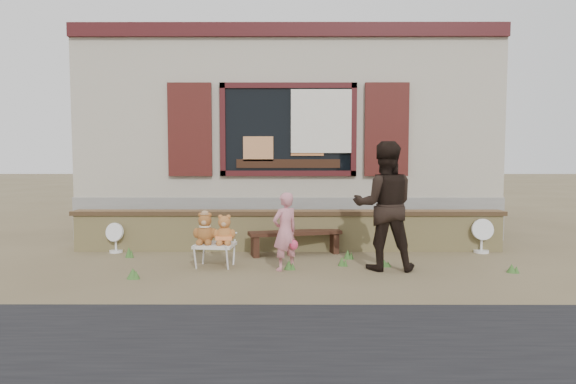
{
  "coord_description": "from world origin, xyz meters",
  "views": [
    {
      "loc": [
        0.02,
        -6.91,
        1.53
      ],
      "look_at": [
        0.0,
        0.6,
        1.0
      ],
      "focal_mm": 30.0,
      "sensor_mm": 36.0,
      "label": 1
    }
  ],
  "objects_px": {
    "bench": "(295,237)",
    "child": "(285,231)",
    "teddy_bear_right": "(225,229)",
    "folding_chair": "(215,246)",
    "adult": "(384,206)",
    "teddy_bear_left": "(205,228)"
  },
  "relations": [
    {
      "from": "teddy_bear_left",
      "to": "teddy_bear_right",
      "type": "xyz_separation_m",
      "value": [
        0.28,
        -0.03,
        -0.01
      ]
    },
    {
      "from": "teddy_bear_left",
      "to": "folding_chair",
      "type": "bearing_deg",
      "value": 0.0
    },
    {
      "from": "folding_chair",
      "to": "adult",
      "type": "xyz_separation_m",
      "value": [
        2.35,
        -0.14,
        0.58
      ]
    },
    {
      "from": "folding_chair",
      "to": "child",
      "type": "height_order",
      "value": "child"
    },
    {
      "from": "teddy_bear_left",
      "to": "child",
      "type": "distance_m",
      "value": 1.15
    },
    {
      "from": "bench",
      "to": "child",
      "type": "relative_size",
      "value": 1.41
    },
    {
      "from": "child",
      "to": "adult",
      "type": "distance_m",
      "value": 1.4
    },
    {
      "from": "bench",
      "to": "child",
      "type": "height_order",
      "value": "child"
    },
    {
      "from": "teddy_bear_right",
      "to": "adult",
      "type": "relative_size",
      "value": 0.24
    },
    {
      "from": "folding_chair",
      "to": "teddy_bear_left",
      "type": "xyz_separation_m",
      "value": [
        -0.14,
        0.02,
        0.26
      ]
    },
    {
      "from": "folding_chair",
      "to": "bench",
      "type": "bearing_deg",
      "value": 43.57
    },
    {
      "from": "bench",
      "to": "adult",
      "type": "height_order",
      "value": "adult"
    },
    {
      "from": "teddy_bear_right",
      "to": "teddy_bear_left",
      "type": "bearing_deg",
      "value": 180.0
    },
    {
      "from": "folding_chair",
      "to": "adult",
      "type": "distance_m",
      "value": 2.42
    },
    {
      "from": "bench",
      "to": "child",
      "type": "distance_m",
      "value": 1.1
    },
    {
      "from": "teddy_bear_right",
      "to": "adult",
      "type": "distance_m",
      "value": 2.24
    },
    {
      "from": "bench",
      "to": "teddy_bear_right",
      "type": "relative_size",
      "value": 3.56
    },
    {
      "from": "bench",
      "to": "teddy_bear_right",
      "type": "xyz_separation_m",
      "value": [
        -1.0,
        -0.88,
        0.26
      ]
    },
    {
      "from": "teddy_bear_left",
      "to": "teddy_bear_right",
      "type": "distance_m",
      "value": 0.28
    },
    {
      "from": "teddy_bear_left",
      "to": "child",
      "type": "xyz_separation_m",
      "value": [
        1.13,
        -0.22,
        -0.02
      ]
    },
    {
      "from": "teddy_bear_right",
      "to": "child",
      "type": "bearing_deg",
      "value": -5.89
    },
    {
      "from": "teddy_bear_left",
      "to": "child",
      "type": "height_order",
      "value": "child"
    }
  ]
}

